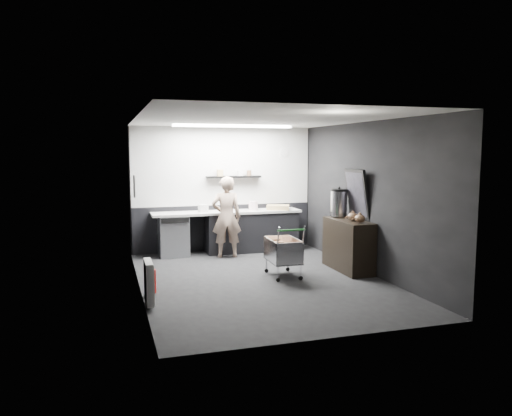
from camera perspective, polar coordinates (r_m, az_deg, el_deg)
name	(u,v)px	position (r m, az deg, el deg)	size (l,w,h in m)	color
floor	(261,280)	(8.56, 0.57, -8.24)	(5.50, 5.50, 0.00)	black
ceiling	(261,119)	(8.28, 0.59, 10.12)	(5.50, 5.50, 0.00)	silver
wall_back	(223,189)	(10.96, -3.75, 2.19)	(5.50, 5.50, 0.00)	black
wall_front	(333,225)	(5.77, 8.81, -1.88)	(5.50, 5.50, 0.00)	black
wall_left	(138,205)	(7.95, -13.31, 0.34)	(5.50, 5.50, 0.00)	black
wall_right	(368,198)	(9.11, 12.66, 1.14)	(5.50, 5.50, 0.00)	black
kitchen_wall_panel	(223,166)	(10.91, -3.75, 4.80)	(3.95, 0.02, 1.70)	beige
dado_panel	(224,227)	(11.04, -3.69, -2.23)	(3.95, 0.02, 1.00)	black
floating_shelf	(234,177)	(10.86, -2.58, 3.58)	(1.20, 0.22, 0.04)	black
wall_clock	(284,152)	(11.30, 3.23, 6.38)	(0.20, 0.20, 0.03)	silver
poster	(134,186)	(9.22, -13.74, 2.42)	(0.02, 0.30, 0.40)	white
poster_red_band	(134,182)	(9.22, -13.72, 2.86)	(0.01, 0.22, 0.10)	red
radiator	(149,282)	(7.25, -12.16, -8.28)	(0.10, 0.50, 0.60)	silver
ceiling_strip	(233,126)	(10.06, -2.62, 9.32)	(2.40, 0.20, 0.04)	white
prep_counter	(233,231)	(10.78, -2.61, -2.66)	(3.20, 0.61, 0.90)	black
person	(226,217)	(10.23, -3.39, -1.03)	(0.61, 0.40, 1.67)	beige
shopping_cart	(283,252)	(8.73, 3.10, -5.08)	(0.50, 0.83, 0.90)	silver
sideboard	(348,238)	(9.32, 10.48, -3.41)	(0.53, 1.24, 1.86)	black
fire_extinguisher	(152,280)	(7.85, -11.84, -8.11)	(0.14, 0.14, 0.45)	#AF110B
cardboard_box	(278,207)	(10.95, 2.51, 0.08)	(0.49, 0.37, 0.10)	tan
pink_tub	(253,206)	(10.82, -0.32, 0.27)	(0.19, 0.19, 0.19)	silver
white_container	(203,208)	(10.51, -6.04, -0.05)	(0.18, 0.14, 0.16)	silver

